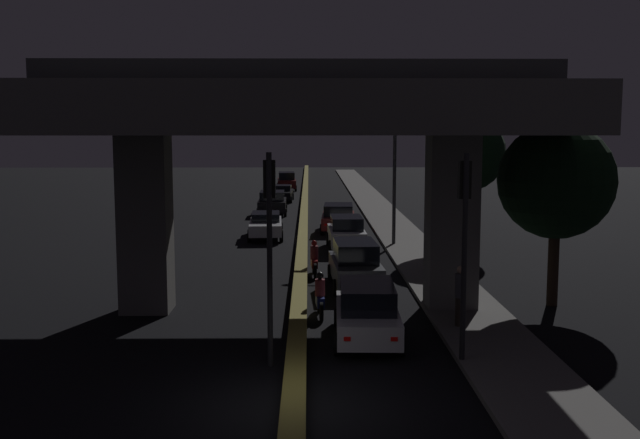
# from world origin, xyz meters

# --- Properties ---
(ground_plane) EXTENTS (200.00, 200.00, 0.00)m
(ground_plane) POSITION_xyz_m (0.00, 0.00, 0.00)
(ground_plane) COLOR black
(median_divider) EXTENTS (0.52, 126.00, 0.42)m
(median_divider) POSITION_xyz_m (0.00, 35.00, 0.21)
(median_divider) COLOR olive
(median_divider) RESTS_ON ground_plane
(sidewalk_right) EXTENTS (2.64, 126.00, 0.15)m
(sidewalk_right) POSITION_xyz_m (5.47, 28.00, 0.08)
(sidewalk_right) COLOR #5B5956
(sidewalk_right) RESTS_ON ground_plane
(elevated_overpass) EXTENTS (17.26, 9.07, 8.24)m
(elevated_overpass) POSITION_xyz_m (0.00, 8.77, 6.25)
(elevated_overpass) COLOR #5B5956
(elevated_overpass) RESTS_ON ground_plane
(traffic_light_left_of_median) EXTENTS (0.30, 0.49, 5.45)m
(traffic_light_left_of_median) POSITION_xyz_m (-0.66, 2.97, 3.70)
(traffic_light_left_of_median) COLOR black
(traffic_light_left_of_median) RESTS_ON ground_plane
(traffic_light_right_of_median) EXTENTS (0.30, 0.49, 5.43)m
(traffic_light_right_of_median) POSITION_xyz_m (4.25, 2.97, 3.69)
(traffic_light_right_of_median) COLOR black
(traffic_light_right_of_median) RESTS_ON ground_plane
(street_lamp) EXTENTS (1.87, 0.32, 7.28)m
(street_lamp) POSITION_xyz_m (4.43, 22.25, 4.31)
(street_lamp) COLOR #2D2D30
(street_lamp) RESTS_ON ground_plane
(car_white_lead) EXTENTS (1.99, 4.45, 1.64)m
(car_white_lead) POSITION_xyz_m (1.98, 5.16, 0.85)
(car_white_lead) COLOR silver
(car_white_lead) RESTS_ON ground_plane
(car_grey_second) EXTENTS (2.04, 4.53, 1.76)m
(car_grey_second) POSITION_xyz_m (2.09, 12.43, 0.90)
(car_grey_second) COLOR #515459
(car_grey_second) RESTS_ON ground_plane
(car_white_third) EXTENTS (1.94, 4.23, 1.68)m
(car_white_third) POSITION_xyz_m (2.20, 21.23, 0.88)
(car_white_third) COLOR silver
(car_white_third) RESTS_ON ground_plane
(car_dark_red_fourth) EXTENTS (2.21, 4.55, 1.61)m
(car_dark_red_fourth) POSITION_xyz_m (2.06, 27.82, 0.85)
(car_dark_red_fourth) COLOR #591414
(car_dark_red_fourth) RESTS_ON ground_plane
(car_white_lead_oncoming) EXTENTS (2.05, 4.79, 1.39)m
(car_white_lead_oncoming) POSITION_xyz_m (-2.06, 25.37, 0.75)
(car_white_lead_oncoming) COLOR silver
(car_white_lead_oncoming) RESTS_ON ground_plane
(car_black_second_oncoming) EXTENTS (2.11, 4.35, 1.64)m
(car_black_second_oncoming) POSITION_xyz_m (-2.25, 36.70, 0.85)
(car_black_second_oncoming) COLOR black
(car_black_second_oncoming) RESTS_ON ground_plane
(car_black_third_oncoming) EXTENTS (1.95, 4.67, 1.34)m
(car_black_third_oncoming) POSITION_xyz_m (-1.91, 46.15, 0.68)
(car_black_third_oncoming) COLOR black
(car_black_third_oncoming) RESTS_ON ground_plane
(car_dark_red_fourth_oncoming) EXTENTS (2.05, 4.71, 1.77)m
(car_dark_red_fourth_oncoming) POSITION_xyz_m (-1.85, 57.40, 0.91)
(car_dark_red_fourth_oncoming) COLOR #591414
(car_dark_red_fourth_oncoming) RESTS_ON ground_plane
(motorcycle_blue_filtering_near) EXTENTS (0.34, 1.80, 1.46)m
(motorcycle_blue_filtering_near) POSITION_xyz_m (0.68, 7.87, 0.62)
(motorcycle_blue_filtering_near) COLOR black
(motorcycle_blue_filtering_near) RESTS_ON ground_plane
(motorcycle_red_filtering_mid) EXTENTS (0.34, 1.88, 1.49)m
(motorcycle_red_filtering_mid) POSITION_xyz_m (0.55, 14.54, 0.63)
(motorcycle_red_filtering_mid) COLOR black
(motorcycle_red_filtering_mid) RESTS_ON ground_plane
(pedestrian_on_sidewalk) EXTENTS (0.33, 0.33, 1.82)m
(pedestrian_on_sidewalk) POSITION_xyz_m (4.84, 6.14, 1.08)
(pedestrian_on_sidewalk) COLOR #2D261E
(pedestrian_on_sidewalk) RESTS_ON sidewalk_right
(roadside_tree_kerbside_near) EXTENTS (3.93, 3.93, 6.25)m
(roadside_tree_kerbside_near) POSITION_xyz_m (8.66, 9.31, 4.26)
(roadside_tree_kerbside_near) COLOR #2D2116
(roadside_tree_kerbside_near) RESTS_ON ground_plane
(roadside_tree_kerbside_mid) EXTENTS (3.79, 3.79, 6.70)m
(roadside_tree_kerbside_mid) POSITION_xyz_m (8.20, 21.44, 4.76)
(roadside_tree_kerbside_mid) COLOR #2D2116
(roadside_tree_kerbside_mid) RESTS_ON ground_plane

